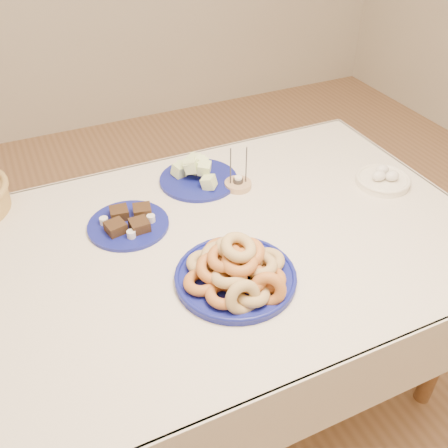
{
  "coord_description": "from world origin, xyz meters",
  "views": [
    {
      "loc": [
        -0.49,
        -1.11,
        1.75
      ],
      "look_at": [
        0.0,
        -0.05,
        0.85
      ],
      "focal_mm": 40.0,
      "sensor_mm": 36.0,
      "label": 1
    }
  ],
  "objects_px": {
    "candle_holder": "(238,184)",
    "egg_bowl": "(383,179)",
    "donut_platter": "(237,270)",
    "dining_table": "(218,265)",
    "melon_plate": "(197,174)",
    "brownie_plate": "(129,223)"
  },
  "relations": [
    {
      "from": "candle_holder",
      "to": "egg_bowl",
      "type": "height_order",
      "value": "candle_holder"
    },
    {
      "from": "candle_holder",
      "to": "egg_bowl",
      "type": "xyz_separation_m",
      "value": [
        0.49,
        -0.2,
        0.01
      ]
    },
    {
      "from": "donut_platter",
      "to": "egg_bowl",
      "type": "height_order",
      "value": "donut_platter"
    },
    {
      "from": "candle_holder",
      "to": "egg_bowl",
      "type": "relative_size",
      "value": 0.69
    },
    {
      "from": "dining_table",
      "to": "donut_platter",
      "type": "height_order",
      "value": "donut_platter"
    },
    {
      "from": "egg_bowl",
      "to": "dining_table",
      "type": "bearing_deg",
      "value": -176.5
    },
    {
      "from": "dining_table",
      "to": "candle_holder",
      "type": "bearing_deg",
      "value": 51.76
    },
    {
      "from": "dining_table",
      "to": "egg_bowl",
      "type": "relative_size",
      "value": 7.26
    },
    {
      "from": "donut_platter",
      "to": "candle_holder",
      "type": "relative_size",
      "value": 2.45
    },
    {
      "from": "melon_plate",
      "to": "candle_holder",
      "type": "xyz_separation_m",
      "value": [
        0.12,
        -0.11,
        -0.01
      ]
    },
    {
      "from": "dining_table",
      "to": "melon_plate",
      "type": "distance_m",
      "value": 0.38
    },
    {
      "from": "dining_table",
      "to": "candle_holder",
      "type": "height_order",
      "value": "candle_holder"
    },
    {
      "from": "dining_table",
      "to": "egg_bowl",
      "type": "distance_m",
      "value": 0.69
    },
    {
      "from": "melon_plate",
      "to": "egg_bowl",
      "type": "xyz_separation_m",
      "value": [
        0.61,
        -0.31,
        -0.01
      ]
    },
    {
      "from": "donut_platter",
      "to": "brownie_plate",
      "type": "xyz_separation_m",
      "value": [
        -0.21,
        0.38,
        -0.03
      ]
    },
    {
      "from": "brownie_plate",
      "to": "egg_bowl",
      "type": "distance_m",
      "value": 0.92
    },
    {
      "from": "donut_platter",
      "to": "melon_plate",
      "type": "height_order",
      "value": "donut_platter"
    },
    {
      "from": "melon_plate",
      "to": "egg_bowl",
      "type": "bearing_deg",
      "value": -26.88
    },
    {
      "from": "dining_table",
      "to": "melon_plate",
      "type": "bearing_deg",
      "value": 77.93
    },
    {
      "from": "melon_plate",
      "to": "candle_holder",
      "type": "relative_size",
      "value": 2.19
    },
    {
      "from": "donut_platter",
      "to": "candle_holder",
      "type": "xyz_separation_m",
      "value": [
        0.22,
        0.43,
        -0.03
      ]
    },
    {
      "from": "donut_platter",
      "to": "egg_bowl",
      "type": "xyz_separation_m",
      "value": [
        0.71,
        0.23,
        -0.02
      ]
    }
  ]
}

